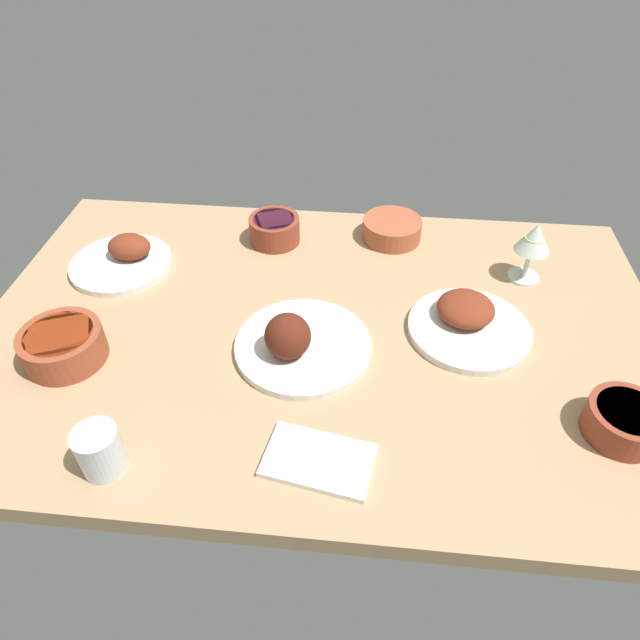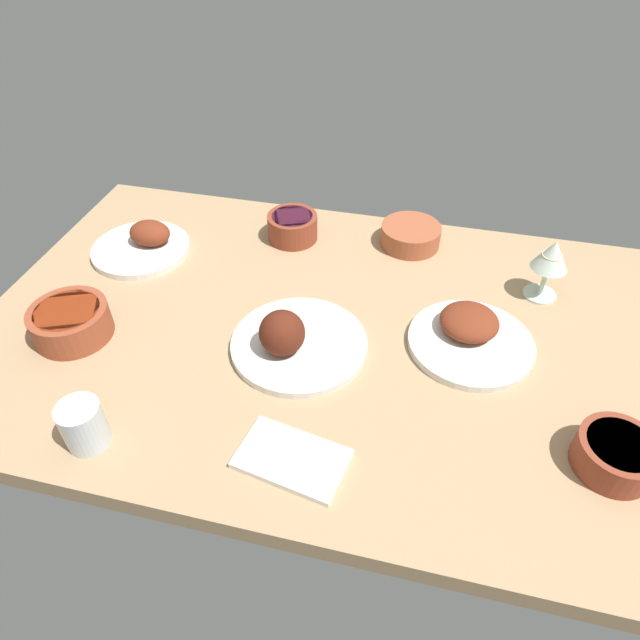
# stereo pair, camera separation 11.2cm
# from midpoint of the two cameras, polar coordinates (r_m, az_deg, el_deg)

# --- Properties ---
(dining_table) EXTENTS (1.40, 0.90, 0.04)m
(dining_table) POSITION_cam_midpoint_polar(r_m,az_deg,el_deg) (1.15, -2.79, -1.60)
(dining_table) COLOR tan
(dining_table) RESTS_ON ground
(plate_far_side) EXTENTS (0.27, 0.27, 0.10)m
(plate_far_side) POSITION_cam_midpoint_polar(r_m,az_deg,el_deg) (1.07, -5.32, -2.45)
(plate_far_side) COLOR silver
(plate_far_side) RESTS_ON dining_table
(plate_center_main) EXTENTS (0.23, 0.23, 0.07)m
(plate_center_main) POSITION_cam_midpoint_polar(r_m,az_deg,el_deg) (1.39, -21.68, 5.80)
(plate_center_main) COLOR silver
(plate_center_main) RESTS_ON dining_table
(plate_near_viewer) EXTENTS (0.25, 0.25, 0.06)m
(plate_near_viewer) POSITION_cam_midpoint_polar(r_m,az_deg,el_deg) (1.15, 12.19, -0.20)
(plate_near_viewer) COLOR silver
(plate_near_viewer) RESTS_ON dining_table
(bowl_cream) EXTENTS (0.13, 0.13, 0.06)m
(bowl_cream) POSITION_cam_midpoint_polar(r_m,az_deg,el_deg) (1.04, 26.03, -9.39)
(bowl_cream) COLOR brown
(bowl_cream) RESTS_ON dining_table
(bowl_onions) EXTENTS (0.12, 0.12, 0.06)m
(bowl_onions) POSITION_cam_midpoint_polar(r_m,az_deg,el_deg) (1.38, -7.05, 9.17)
(bowl_onions) COLOR brown
(bowl_onions) RESTS_ON dining_table
(bowl_sauce) EXTENTS (0.15, 0.15, 0.06)m
(bowl_sauce) POSITION_cam_midpoint_polar(r_m,az_deg,el_deg) (1.18, -27.36, -2.39)
(bowl_sauce) COLOR brown
(bowl_sauce) RESTS_ON dining_table
(bowl_soup) EXTENTS (0.14, 0.14, 0.05)m
(bowl_soup) POSITION_cam_midpoint_polar(r_m,az_deg,el_deg) (1.38, 5.06, 9.23)
(bowl_soup) COLOR #A35133
(bowl_soup) RESTS_ON dining_table
(wine_glass) EXTENTS (0.08, 0.08, 0.14)m
(wine_glass) POSITION_cam_midpoint_polar(r_m,az_deg,el_deg) (1.27, 18.72, 7.60)
(wine_glass) COLOR silver
(wine_glass) RESTS_ON dining_table
(water_tumbler) EXTENTS (0.07, 0.07, 0.08)m
(water_tumbler) POSITION_cam_midpoint_polar(r_m,az_deg,el_deg) (0.97, -24.80, -12.21)
(water_tumbler) COLOR silver
(water_tumbler) RESTS_ON dining_table
(folded_napkin) EXTENTS (0.19, 0.14, 0.01)m
(folded_napkin) POSITION_cam_midpoint_polar(r_m,az_deg,el_deg) (0.92, -3.74, -14.35)
(folded_napkin) COLOR white
(folded_napkin) RESTS_ON dining_table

